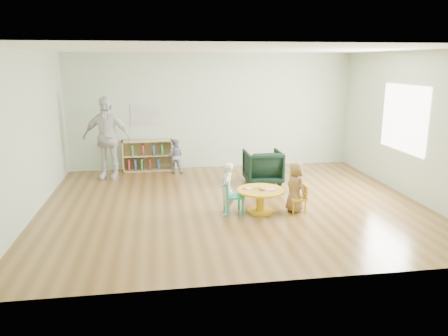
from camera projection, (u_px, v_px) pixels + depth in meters
name	position (u px, v px, depth m)	size (l,w,h in m)	color
room	(234.00, 102.00, 7.73)	(7.10, 7.00, 2.80)	brown
activity_table	(261.00, 196.00, 7.67)	(0.83, 0.83, 0.46)	gold
kid_chair_left	(231.00, 195.00, 7.60)	(0.35, 0.35, 0.62)	teal
kid_chair_right	(300.00, 197.00, 7.68)	(0.28, 0.28, 0.50)	gold
bookshelf	(147.00, 156.00, 10.60)	(1.20, 0.30, 0.75)	tan
alphabet_poster	(146.00, 115.00, 10.49)	(0.74, 0.01, 0.54)	silver
armchair	(263.00, 167.00, 9.50)	(0.77, 0.80, 0.72)	black
child_left	(227.00, 189.00, 7.53)	(0.33, 0.22, 0.92)	silver
child_right	(295.00, 187.00, 7.66)	(0.44, 0.29, 0.90)	gold
toddler	(175.00, 156.00, 10.34)	(0.40, 0.31, 0.82)	#1B1C43
adult_caretaker	(107.00, 138.00, 9.75)	(1.09, 0.45, 1.86)	silver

